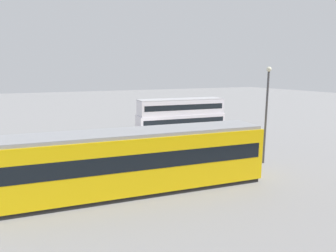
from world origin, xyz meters
TOP-DOWN VIEW (x-y plane):
  - ground_plane at (0.00, 0.00)m, footprint 160.00×160.00m
  - double_decker_bus at (-4.52, -2.96)m, footprint 10.24×3.38m
  - tram_yellow at (5.52, 10.97)m, footprint 15.60×4.00m
  - pedestrian_near_railing at (2.72, 4.51)m, footprint 0.40×0.40m
  - pedestrian_crossing at (-1.17, 6.24)m, footprint 0.42×0.42m
  - pedestrian_railing at (0.40, 5.06)m, footprint 7.10×0.46m
  - info_sign at (5.48, 5.42)m, footprint 1.12×0.31m
  - street_lamp at (-4.98, 9.98)m, footprint 0.36×0.36m

SIDE VIEW (x-z plane):
  - ground_plane at x=0.00m, z-range 0.00..0.00m
  - pedestrian_railing at x=0.40m, z-range 0.20..1.28m
  - pedestrian_near_railing at x=2.72m, z-range 0.11..1.69m
  - pedestrian_crossing at x=-1.17m, z-range 0.13..1.86m
  - info_sign at x=5.48m, z-range 0.50..3.04m
  - tram_yellow at x=5.52m, z-range 0.07..3.66m
  - double_decker_bus at x=-4.52m, z-range 0.04..3.88m
  - street_lamp at x=-4.98m, z-range 0.59..7.81m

